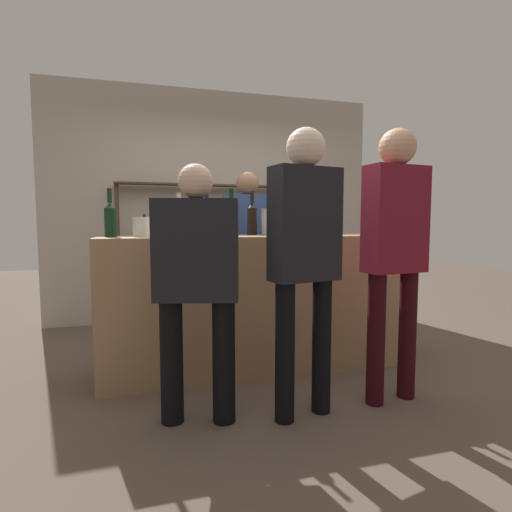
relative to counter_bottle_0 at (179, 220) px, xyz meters
The scene contains 16 objects.
ground_plane 1.37m from the counter_bottle_0, ahead, with size 16.00×16.00×0.00m, color brown.
bar_counter 0.92m from the counter_bottle_0, ahead, with size 2.43×0.59×1.09m, color #997551.
back_wall 2.10m from the counter_bottle_0, 72.84° to the left, with size 4.03×0.12×2.80m, color #B2A899.
back_shelf 1.92m from the counter_bottle_0, 71.63° to the left, with size 2.37×0.18×1.66m.
counter_bottle_0 is the anchor object (origin of this frame).
counter_bottle_1 1.15m from the counter_bottle_0, ahead, with size 0.07×0.07×0.32m.
counter_bottle_2 0.69m from the counter_bottle_0, 23.85° to the left, with size 0.09×0.09×0.37m.
counter_bottle_3 0.50m from the counter_bottle_0, 166.43° to the left, with size 0.09×0.09×0.35m.
counter_bottle_4 0.20m from the counter_bottle_0, ahead, with size 0.07×0.07×0.36m.
counter_bottle_5 0.38m from the counter_bottle_0, ahead, with size 0.09×0.09×0.36m.
ice_bucket 0.83m from the counter_bottle_0, 16.05° to the left, with size 0.20×0.20×0.22m.
cork_jar 0.30m from the counter_bottle_0, 158.56° to the left, with size 0.12×0.12×0.15m.
customer_right 1.52m from the counter_bottle_0, 28.44° to the right, with size 0.44×0.24×1.80m.
customer_left 0.74m from the counter_bottle_0, 86.55° to the right, with size 0.52×0.33×1.54m.
customer_center 1.04m from the counter_bottle_0, 48.64° to the right, with size 0.45×0.27×1.76m.
server_behind_counter 1.11m from the counter_bottle_0, 47.76° to the left, with size 0.51×0.29×1.69m.
Camera 1 is at (-0.87, -3.10, 1.20)m, focal length 28.00 mm.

